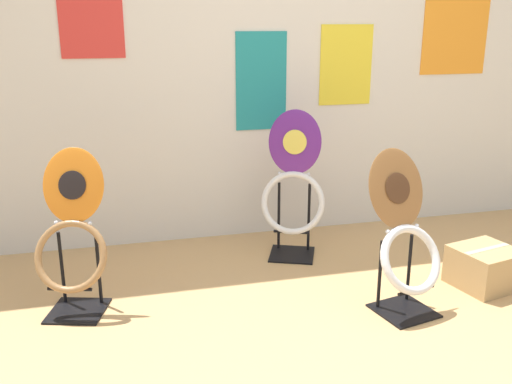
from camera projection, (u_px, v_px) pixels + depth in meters
The scene contains 5 objects.
wall_back at pixel (287, 45), 3.79m from camera, with size 8.00×0.07×2.60m.
toilet_seat_display_woodgrain at pixel (405, 243), 2.89m from camera, with size 0.42×0.40×0.84m.
toilet_seat_display_orange_sun at pixel (73, 237), 2.89m from camera, with size 0.41×0.38×0.85m.
toilet_seat_display_purple_note at pixel (293, 189), 3.57m from camera, with size 0.43×0.37×0.94m.
storage_box at pixel (485, 267), 3.24m from camera, with size 0.39×0.38×0.23m.
Camera 1 is at (-1.16, -1.79, 1.46)m, focal length 40.00 mm.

